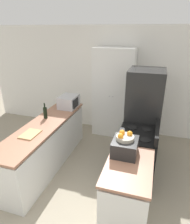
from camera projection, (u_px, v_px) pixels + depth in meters
wall_back at (113, 81)px, 5.00m from camera, size 7.00×0.06×2.60m
counter_left at (46, 146)px, 3.83m from camera, size 0.60×2.42×0.90m
counter_right at (127, 193)px, 2.72m from camera, size 0.60×0.95×0.90m
pantry_cabinet at (113, 93)px, 4.81m from camera, size 0.95×0.49×2.13m
stove at (136, 156)px, 3.48m from camera, size 0.66×0.77×1.06m
refrigerator at (143, 115)px, 4.00m from camera, size 0.69×0.72×1.82m
microwave at (69, 102)px, 4.38m from camera, size 0.37×0.46×0.26m
wine_bottle at (45, 112)px, 3.84m from camera, size 0.07×0.07×0.31m
toaster_oven at (125, 147)px, 2.74m from camera, size 0.35×0.38×0.22m
fruit_bowl at (125, 137)px, 2.71m from camera, size 0.25×0.25×0.11m
cutting_board at (30, 134)px, 3.28m from camera, size 0.25×0.35×0.02m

